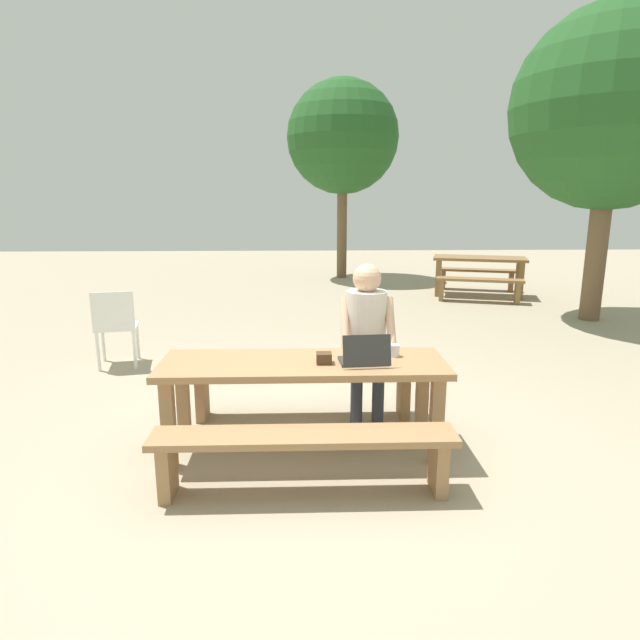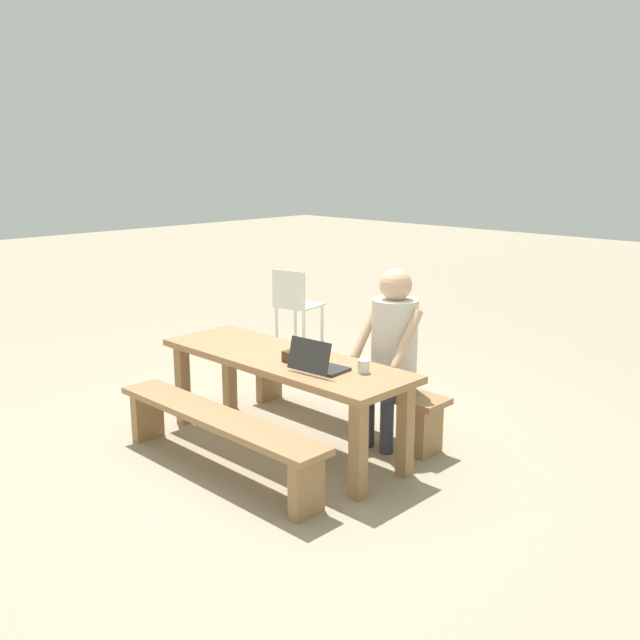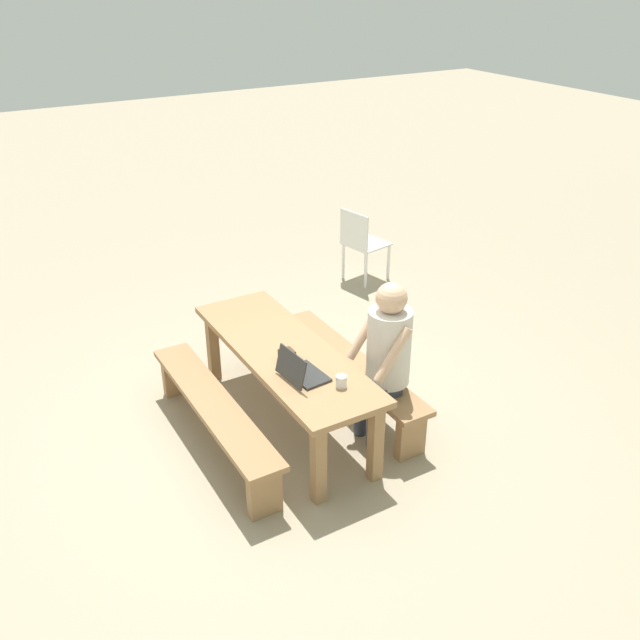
{
  "view_description": "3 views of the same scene",
  "coord_description": "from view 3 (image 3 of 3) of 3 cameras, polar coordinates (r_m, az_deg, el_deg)",
  "views": [
    {
      "loc": [
        -0.0,
        -3.79,
        1.89
      ],
      "look_at": [
        0.13,
        0.25,
        0.95
      ],
      "focal_mm": 30.45,
      "sensor_mm": 36.0,
      "label": 1
    },
    {
      "loc": [
        3.67,
        -3.38,
        2.13
      ],
      "look_at": [
        0.13,
        0.25,
        0.95
      ],
      "focal_mm": 39.9,
      "sensor_mm": 36.0,
      "label": 2
    },
    {
      "loc": [
        4.2,
        -2.13,
        3.44
      ],
      "look_at": [
        0.13,
        0.25,
        0.95
      ],
      "focal_mm": 38.83,
      "sensor_mm": 36.0,
      "label": 3
    }
  ],
  "objects": [
    {
      "name": "laptop",
      "position": [
        5.04,
        -1.62,
        -4.27
      ],
      "size": [
        0.36,
        0.31,
        0.24
      ],
      "rotation": [
        0.0,
        0.0,
        3.22
      ],
      "color": "#2D2D2D",
      "rests_on": "picnic_table_front"
    },
    {
      "name": "coffee_mug",
      "position": [
        4.96,
        1.77,
        -5.08
      ],
      "size": [
        0.08,
        0.08,
        0.09
      ],
      "color": "white",
      "rests_on": "picnic_table_front"
    },
    {
      "name": "bench_far",
      "position": [
        5.91,
        2.49,
        -4.04
      ],
      "size": [
        1.94,
        0.3,
        0.42
      ],
      "color": "#9E754C",
      "rests_on": "ground"
    },
    {
      "name": "plastic_chair",
      "position": [
        8.12,
        3.46,
        6.36
      ],
      "size": [
        0.52,
        0.52,
        0.88
      ],
      "rotation": [
        0.0,
        0.0,
        3.34
      ],
      "color": "white",
      "rests_on": "ground"
    },
    {
      "name": "picnic_table_front",
      "position": [
        5.5,
        -2.94,
        -3.35
      ],
      "size": [
        2.09,
        0.68,
        0.7
      ],
      "color": "#9E754C",
      "rests_on": "ground"
    },
    {
      "name": "ground_plane",
      "position": [
        5.83,
        -2.8,
        -8.37
      ],
      "size": [
        30.0,
        30.0,
        0.0
      ],
      "primitive_type": "plane",
      "color": "tan"
    },
    {
      "name": "person_seated",
      "position": [
        5.29,
        5.46,
        -2.5
      ],
      "size": [
        0.45,
        0.43,
        1.34
      ],
      "color": "#333847",
      "rests_on": "ground"
    },
    {
      "name": "bench_near",
      "position": [
        5.44,
        -8.74,
        -7.49
      ],
      "size": [
        1.94,
        0.3,
        0.42
      ],
      "color": "#9E754C",
      "rests_on": "ground"
    },
    {
      "name": "small_pouch",
      "position": [
        5.29,
        -2.74,
        -2.89
      ],
      "size": [
        0.11,
        0.1,
        0.08
      ],
      "color": "#4C331E",
      "rests_on": "picnic_table_front"
    }
  ]
}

